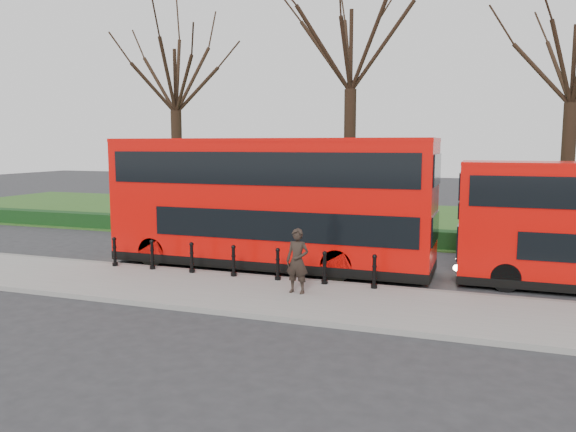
% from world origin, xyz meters
% --- Properties ---
extents(ground, '(120.00, 120.00, 0.00)m').
position_xyz_m(ground, '(0.00, 0.00, 0.00)').
color(ground, '#28282B').
rests_on(ground, ground).
extents(pavement, '(60.00, 4.00, 0.15)m').
position_xyz_m(pavement, '(0.00, -3.00, 0.07)').
color(pavement, gray).
rests_on(pavement, ground).
extents(kerb, '(60.00, 0.25, 0.16)m').
position_xyz_m(kerb, '(0.00, -1.00, 0.07)').
color(kerb, slate).
rests_on(kerb, ground).
extents(grass_verge, '(60.00, 18.00, 0.06)m').
position_xyz_m(grass_verge, '(0.00, 15.00, 0.03)').
color(grass_verge, '#2D521B').
rests_on(grass_verge, ground).
extents(hedge, '(60.00, 0.90, 0.80)m').
position_xyz_m(hedge, '(0.00, 6.80, 0.40)').
color(hedge, black).
rests_on(hedge, ground).
extents(yellow_line_outer, '(60.00, 0.10, 0.01)m').
position_xyz_m(yellow_line_outer, '(0.00, -0.70, 0.01)').
color(yellow_line_outer, yellow).
rests_on(yellow_line_outer, ground).
extents(yellow_line_inner, '(60.00, 0.10, 0.01)m').
position_xyz_m(yellow_line_inner, '(0.00, -0.50, 0.01)').
color(yellow_line_inner, yellow).
rests_on(yellow_line_inner, ground).
extents(tree_left, '(7.41, 7.41, 11.58)m').
position_xyz_m(tree_left, '(-8.00, 10.00, 8.42)').
color(tree_left, black).
rests_on(tree_left, ground).
extents(tree_mid, '(8.43, 8.43, 13.17)m').
position_xyz_m(tree_mid, '(2.00, 10.00, 9.58)').
color(tree_mid, black).
rests_on(tree_mid, ground).
extents(tree_right, '(7.37, 7.37, 11.51)m').
position_xyz_m(tree_right, '(12.00, 10.00, 8.37)').
color(tree_right, black).
rests_on(tree_right, ground).
extents(bollard_row, '(9.59, 0.15, 1.00)m').
position_xyz_m(bollard_row, '(0.80, -1.35, 0.65)').
color(bollard_row, black).
rests_on(bollard_row, pavement).
extents(bus_lead, '(11.84, 2.72, 4.71)m').
position_xyz_m(bus_lead, '(1.17, 0.87, 2.37)').
color(bus_lead, red).
rests_on(bus_lead, ground).
extents(pedestrian, '(0.74, 0.52, 1.92)m').
position_xyz_m(pedestrian, '(3.49, -2.65, 1.11)').
color(pedestrian, black).
rests_on(pedestrian, pavement).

